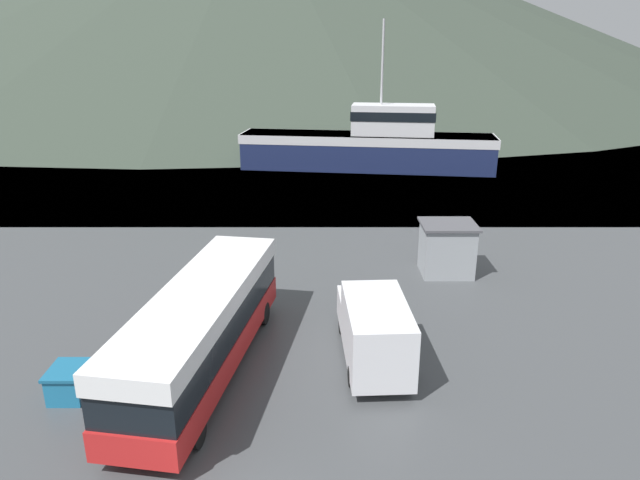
# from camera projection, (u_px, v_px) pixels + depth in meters

# --- Properties ---
(water_surface) EXTENTS (240.00, 240.00, 0.00)m
(water_surface) POSITION_uv_depth(u_px,v_px,m) (309.00, 86.00, 148.49)
(water_surface) COLOR #475B6B
(water_surface) RESTS_ON ground
(tour_bus) EXTENTS (4.19, 11.06, 3.10)m
(tour_bus) POSITION_uv_depth(u_px,v_px,m) (201.00, 326.00, 19.27)
(tour_bus) COLOR red
(tour_bus) RESTS_ON ground
(delivery_van) EXTENTS (2.37, 6.01, 2.50)m
(delivery_van) POSITION_uv_depth(u_px,v_px,m) (372.00, 328.00, 20.05)
(delivery_van) COLOR silver
(delivery_van) RESTS_ON ground
(fishing_boat) EXTENTS (22.74, 7.14, 12.66)m
(fishing_boat) POSITION_uv_depth(u_px,v_px,m) (369.00, 144.00, 50.67)
(fishing_boat) COLOR #19234C
(fishing_boat) RESTS_ON water_surface
(storage_bin) EXTENTS (1.19, 1.41, 1.03)m
(storage_bin) POSITION_uv_depth(u_px,v_px,m) (67.00, 383.00, 18.22)
(storage_bin) COLOR teal
(storage_bin) RESTS_ON ground
(dock_kiosk) EXTENTS (2.66, 2.33, 2.57)m
(dock_kiosk) POSITION_uv_depth(u_px,v_px,m) (445.00, 248.00, 27.84)
(dock_kiosk) COLOR #93999E
(dock_kiosk) RESTS_ON ground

